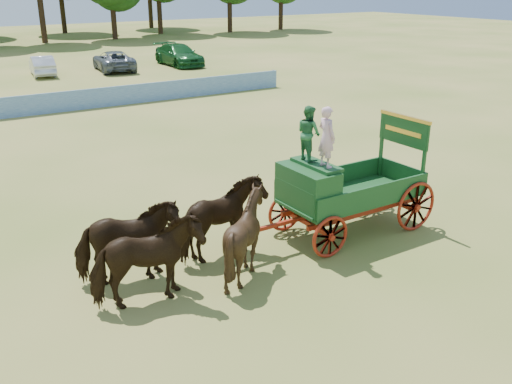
% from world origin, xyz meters
% --- Properties ---
extents(ground, '(160.00, 160.00, 0.00)m').
position_xyz_m(ground, '(0.00, 0.00, 0.00)').
color(ground, '#A68C4B').
rests_on(ground, ground).
extents(horse_lead_left, '(2.42, 1.30, 1.96)m').
position_xyz_m(horse_lead_left, '(-5.06, -1.92, 0.98)').
color(horse_lead_left, '#311E0D').
rests_on(horse_lead_left, ground).
extents(horse_lead_right, '(2.51, 1.60, 1.96)m').
position_xyz_m(horse_lead_right, '(-5.06, -0.82, 0.98)').
color(horse_lead_right, '#311E0D').
rests_on(horse_lead_right, ground).
extents(horse_wheel_left, '(1.85, 1.66, 1.96)m').
position_xyz_m(horse_wheel_left, '(-2.66, -1.92, 0.98)').
color(horse_wheel_left, '#311E0D').
rests_on(horse_wheel_left, ground).
extents(horse_wheel_right, '(2.50, 1.54, 1.96)m').
position_xyz_m(horse_wheel_right, '(-2.66, -0.82, 0.98)').
color(horse_wheel_right, '#311E0D').
rests_on(horse_wheel_right, ground).
extents(farm_dray, '(6.00, 2.00, 3.65)m').
position_xyz_m(farm_dray, '(0.33, -1.36, 1.56)').
color(farm_dray, '#9E280F').
rests_on(farm_dray, ground).
extents(sponsor_banner, '(26.00, 0.08, 1.05)m').
position_xyz_m(sponsor_banner, '(-1.00, 18.00, 0.53)').
color(sponsor_banner, '#1B5096').
rests_on(sponsor_banner, ground).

